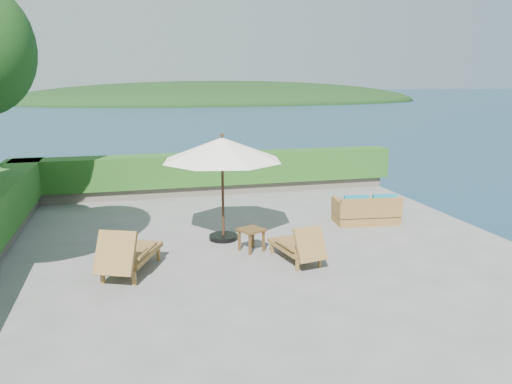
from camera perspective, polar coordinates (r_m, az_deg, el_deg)
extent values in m
plane|color=gray|center=(11.32, -0.47, -6.39)|extent=(12.00, 12.00, 0.00)
cube|color=#5D5449|center=(11.92, -0.45, -13.45)|extent=(12.00, 12.00, 3.00)
plane|color=#152E44|center=(12.62, -0.44, -19.37)|extent=(600.00, 600.00, 0.00)
ellipsoid|color=black|center=(153.03, -4.06, 10.23)|extent=(126.00, 57.60, 12.60)
cube|color=#6B6355|center=(16.56, -5.14, 0.40)|extent=(12.00, 0.60, 0.36)
cube|color=#1C4614|center=(16.43, -5.18, 2.68)|extent=(12.40, 0.90, 1.00)
cylinder|color=black|center=(11.91, -3.74, -5.17)|extent=(0.81, 0.81, 0.11)
cylinder|color=#321E12|center=(11.60, -3.82, 0.30)|extent=(0.07, 0.07, 2.43)
cone|color=white|center=(11.44, -3.89, 4.92)|extent=(3.35, 3.35, 0.53)
sphere|color=#321E12|center=(11.40, -3.91, 6.52)|extent=(0.10, 0.10, 0.09)
cube|color=olive|center=(9.80, -17.12, -9.21)|extent=(0.09, 0.09, 0.28)
cube|color=olive|center=(9.56, -13.76, -9.57)|extent=(0.09, 0.09, 0.28)
cube|color=olive|center=(10.92, -14.16, -6.74)|extent=(0.09, 0.09, 0.28)
cube|color=olive|center=(10.70, -11.10, -6.99)|extent=(0.09, 0.09, 0.28)
cube|color=olive|center=(10.27, -13.79, -6.88)|extent=(1.22, 1.59, 0.10)
cube|color=olive|center=(9.46, -15.77, -6.74)|extent=(0.85, 0.71, 0.77)
cube|color=olive|center=(10.17, -16.26, -6.24)|extent=(0.42, 0.88, 0.05)
cube|color=olive|center=(9.89, -12.31, -6.56)|extent=(0.42, 0.88, 0.05)
cube|color=olive|center=(9.99, 4.74, -8.37)|extent=(0.07, 0.07, 0.24)
cube|color=olive|center=(10.24, 7.31, -7.89)|extent=(0.07, 0.07, 0.24)
cube|color=olive|center=(10.91, 1.84, -6.47)|extent=(0.07, 0.07, 0.24)
cube|color=olive|center=(11.14, 4.26, -6.09)|extent=(0.07, 0.07, 0.24)
cube|color=olive|center=(10.59, 4.25, -6.21)|extent=(0.82, 1.30, 0.08)
cube|color=olive|center=(9.93, 6.24, -5.96)|extent=(0.68, 0.50, 0.65)
cube|color=olive|center=(10.24, 3.21, -6.02)|extent=(0.20, 0.79, 0.05)
cube|color=olive|center=(10.54, 6.27, -5.53)|extent=(0.20, 0.79, 0.05)
cube|color=brown|center=(10.79, -0.71, -6.07)|extent=(0.06, 0.06, 0.46)
cube|color=brown|center=(11.01, 0.86, -5.67)|extent=(0.06, 0.06, 0.46)
cube|color=brown|center=(11.08, -1.91, -5.57)|extent=(0.06, 0.06, 0.46)
cube|color=brown|center=(11.30, -0.36, -5.20)|extent=(0.06, 0.06, 0.46)
cube|color=brown|center=(10.97, -0.53, -4.34)|extent=(0.64, 0.64, 0.05)
cube|color=olive|center=(13.52, 12.42, -2.69)|extent=(1.71, 1.00, 0.36)
cube|color=olive|center=(13.10, 13.05, -1.79)|extent=(1.63, 0.32, 0.50)
cube|color=olive|center=(13.21, 9.30, -1.70)|extent=(0.20, 0.82, 0.41)
cube|color=olive|center=(13.73, 15.53, -1.45)|extent=(0.20, 0.82, 0.41)
cube|color=#13798B|center=(13.37, 10.88, -1.63)|extent=(0.78, 0.73, 0.16)
cube|color=#13798B|center=(13.63, 13.91, -1.50)|extent=(0.78, 0.73, 0.16)
cube|color=#13798B|center=(13.01, 11.37, -1.10)|extent=(0.64, 0.20, 0.33)
cube|color=#13798B|center=(13.28, 14.48, -0.98)|extent=(0.64, 0.20, 0.33)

